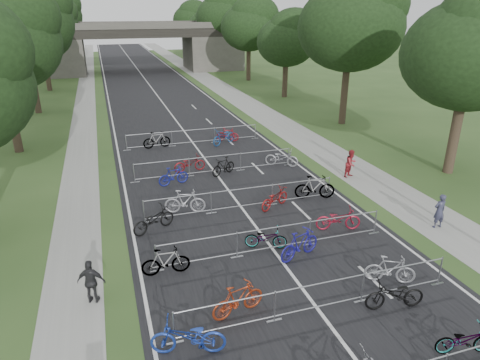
# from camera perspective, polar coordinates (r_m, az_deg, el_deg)

# --- Properties ---
(road) EXTENTS (11.00, 140.00, 0.01)m
(road) POSITION_cam_1_polar(r_m,az_deg,el_deg) (53.61, -11.71, 11.93)
(road) COLOR black
(road) RESTS_ON ground
(sidewalk_right) EXTENTS (3.00, 140.00, 0.01)m
(sidewalk_right) POSITION_cam_1_polar(r_m,az_deg,el_deg) (55.05, -3.23, 12.60)
(sidewalk_right) COLOR gray
(sidewalk_right) RESTS_ON ground
(sidewalk_left) EXTENTS (2.00, 140.00, 0.01)m
(sidewalk_left) POSITION_cam_1_polar(r_m,az_deg,el_deg) (53.32, -19.86, 11.05)
(sidewalk_left) COLOR gray
(sidewalk_left) RESTS_ON ground
(lane_markings) EXTENTS (0.12, 140.00, 0.00)m
(lane_markings) POSITION_cam_1_polar(r_m,az_deg,el_deg) (53.61, -11.70, 11.93)
(lane_markings) COLOR silver
(lane_markings) RESTS_ON ground
(overpass_bridge) EXTENTS (31.00, 8.00, 7.05)m
(overpass_bridge) POSITION_cam_1_polar(r_m,az_deg,el_deg) (68.00, -13.55, 16.84)
(overpass_bridge) COLOR #4B4943
(overpass_bridge) RESTS_ON ground
(tree_right_0) EXTENTS (7.17, 7.17, 10.93)m
(tree_right_0) POSITION_cam_1_polar(r_m,az_deg,el_deg) (26.49, 28.74, 15.03)
(tree_right_0) COLOR #33261C
(tree_right_0) RESTS_ON ground
(tree_right_1) EXTENTS (8.18, 8.18, 12.47)m
(tree_right_1) POSITION_cam_1_polar(r_m,az_deg,el_deg) (35.86, 14.78, 19.63)
(tree_right_1) COLOR #33261C
(tree_right_1) RESTS_ON ground
(tree_left_2) EXTENTS (8.40, 8.40, 12.81)m
(tree_left_2) POSITION_cam_1_polar(r_m,az_deg,el_deg) (42.84, -26.94, 18.66)
(tree_left_2) COLOR #33261C
(tree_left_2) RESTS_ON ground
(tree_right_2) EXTENTS (6.16, 6.16, 9.39)m
(tree_right_2) POSITION_cam_1_polar(r_m,az_deg,el_deg) (46.57, 6.39, 18.16)
(tree_right_2) COLOR #33261C
(tree_right_2) RESTS_ON ground
(tree_left_3) EXTENTS (6.72, 6.72, 10.25)m
(tree_left_3) POSITION_cam_1_polar(r_m,az_deg,el_deg) (54.81, -24.98, 17.49)
(tree_left_3) COLOR #33261C
(tree_left_3) RESTS_ON ground
(tree_right_3) EXTENTS (7.17, 7.17, 10.93)m
(tree_right_3) POSITION_cam_1_polar(r_m,az_deg,el_deg) (57.68, 1.31, 19.96)
(tree_right_3) COLOR #33261C
(tree_right_3) RESTS_ON ground
(tree_left_4) EXTENTS (7.56, 7.56, 11.53)m
(tree_left_4) POSITION_cam_1_polar(r_m,az_deg,el_deg) (66.72, -24.07, 18.80)
(tree_left_4) COLOR #33261C
(tree_left_4) RESTS_ON ground
(tree_right_4) EXTENTS (8.18, 8.18, 12.47)m
(tree_right_4) POSITION_cam_1_polar(r_m,az_deg,el_deg) (69.10, -2.18, 21.10)
(tree_right_4) COLOR #33261C
(tree_right_4) RESTS_ON ground
(tree_left_5) EXTENTS (8.40, 8.40, 12.81)m
(tree_left_5) POSITION_cam_1_polar(r_m,az_deg,el_deg) (78.67, -23.43, 19.71)
(tree_left_5) COLOR #33261C
(tree_left_5) RESTS_ON ground
(tree_right_5) EXTENTS (6.16, 6.16, 9.39)m
(tree_right_5) POSITION_cam_1_polar(r_m,az_deg,el_deg) (80.76, -4.63, 19.79)
(tree_right_5) COLOR #33261C
(tree_right_5) RESTS_ON ground
(tree_left_6) EXTENTS (6.72, 6.72, 10.25)m
(tree_left_6) POSITION_cam_1_polar(r_m,az_deg,el_deg) (90.67, -22.72, 18.85)
(tree_left_6) COLOR #33261C
(tree_left_6) RESTS_ON ground
(tree_right_6) EXTENTS (7.17, 7.17, 10.93)m
(tree_right_6) POSITION_cam_1_polar(r_m,az_deg,el_deg) (92.44, -6.52, 20.60)
(tree_right_6) COLOR #33261C
(tree_right_6) RESTS_ON ground
(barrier_row_2) EXTENTS (9.70, 0.08, 1.10)m
(barrier_row_2) POSITION_cam_1_polar(r_m,az_deg,el_deg) (14.10, 10.63, -15.05)
(barrier_row_2) COLOR #979A9F
(barrier_row_2) RESTS_ON ground
(barrier_row_3) EXTENTS (9.70, 0.08, 1.10)m
(barrier_row_3) POSITION_cam_1_polar(r_m,az_deg,el_deg) (16.95, 4.59, -7.82)
(barrier_row_3) COLOR #979A9F
(barrier_row_3) RESTS_ON ground
(barrier_row_4) EXTENTS (9.70, 0.08, 1.10)m
(barrier_row_4) POSITION_cam_1_polar(r_m,az_deg,el_deg) (20.29, 0.32, -2.49)
(barrier_row_4) COLOR #979A9F
(barrier_row_4) RESTS_ON ground
(barrier_row_5) EXTENTS (9.70, 0.08, 1.10)m
(barrier_row_5) POSITION_cam_1_polar(r_m,az_deg,el_deg) (24.74, -3.30, 2.08)
(barrier_row_5) COLOR #979A9F
(barrier_row_5) RESTS_ON ground
(barrier_row_6) EXTENTS (9.70, 0.08, 1.10)m
(barrier_row_6) POSITION_cam_1_polar(r_m,az_deg,el_deg) (30.31, -6.22, 5.75)
(barrier_row_6) COLOR #979A9F
(barrier_row_6) RESTS_ON ground
(bike_7) EXTENTS (1.76, 0.96, 0.88)m
(bike_7) POSITION_cam_1_polar(r_m,az_deg,el_deg) (14.04, 27.76, -18.37)
(bike_7) COLOR #979A9F
(bike_7) RESTS_ON ground
(bike_8) EXTENTS (2.22, 1.28, 1.10)m
(bike_8) POSITION_cam_1_polar(r_m,az_deg,el_deg) (12.58, -6.94, -20.13)
(bike_8) COLOR #1D39A0
(bike_8) RESTS_ON ground
(bike_9) EXTENTS (1.91, 0.94, 1.10)m
(bike_9) POSITION_cam_1_polar(r_m,az_deg,el_deg) (13.75, -0.26, -15.67)
(bike_9) COLOR #9D3316
(bike_9) RESTS_ON ground
(bike_10) EXTENTS (2.04, 1.01, 1.03)m
(bike_10) POSITION_cam_1_polar(r_m,az_deg,el_deg) (14.83, 19.96, -14.23)
(bike_10) COLOR black
(bike_10) RESTS_ON ground
(bike_11) EXTENTS (1.76, 1.24, 1.04)m
(bike_11) POSITION_cam_1_polar(r_m,az_deg,el_deg) (16.00, 19.38, -11.23)
(bike_11) COLOR #94959A
(bike_11) RESTS_ON ground
(bike_12) EXTENTS (1.78, 0.60, 1.05)m
(bike_12) POSITION_cam_1_polar(r_m,az_deg,el_deg) (15.77, -9.88, -10.67)
(bike_12) COLOR #979A9F
(bike_12) RESTS_ON ground
(bike_13) EXTENTS (1.78, 1.18, 0.89)m
(bike_13) POSITION_cam_1_polar(r_m,az_deg,el_deg) (17.19, 3.46, -7.73)
(bike_13) COLOR #979A9F
(bike_13) RESTS_ON ground
(bike_14) EXTENTS (2.02, 1.19, 1.17)m
(bike_14) POSITION_cam_1_polar(r_m,az_deg,el_deg) (16.61, 7.96, -8.50)
(bike_14) COLOR navy
(bike_14) RESTS_ON ground
(bike_15) EXTENTS (2.05, 1.16, 1.02)m
(bike_15) POSITION_cam_1_polar(r_m,az_deg,el_deg) (18.94, 12.96, -5.09)
(bike_15) COLOR maroon
(bike_15) RESTS_ON ground
(bike_16) EXTENTS (2.13, 1.53, 1.06)m
(bike_16) POSITION_cam_1_polar(r_m,az_deg,el_deg) (18.73, -11.47, -5.22)
(bike_16) COLOR black
(bike_16) RESTS_ON ground
(bike_17) EXTENTS (1.99, 1.02, 1.15)m
(bike_17) POSITION_cam_1_polar(r_m,az_deg,el_deg) (20.06, -7.35, -2.89)
(bike_17) COLOR #9F9EA5
(bike_17) RESTS_ON ground
(bike_18) EXTENTS (1.96, 1.48, 0.99)m
(bike_18) POSITION_cam_1_polar(r_m,az_deg,el_deg) (20.51, 4.63, -2.44)
(bike_18) COLOR maroon
(bike_18) RESTS_ON ground
(bike_19) EXTENTS (2.10, 1.09, 1.21)m
(bike_19) POSITION_cam_1_polar(r_m,az_deg,el_deg) (21.70, 9.94, -0.98)
(bike_19) COLOR #979A9F
(bike_19) RESTS_ON ground
(bike_20) EXTENTS (1.77, 0.83, 1.02)m
(bike_20) POSITION_cam_1_polar(r_m,az_deg,el_deg) (23.36, -8.87, 0.53)
(bike_20) COLOR navy
(bike_20) RESTS_ON ground
(bike_21) EXTENTS (1.90, 0.78, 0.98)m
(bike_21) POSITION_cam_1_polar(r_m,az_deg,el_deg) (25.18, -6.74, 2.19)
(bike_21) COLOR maroon
(bike_21) RESTS_ON ground
(bike_22) EXTENTS (1.75, 1.24, 1.03)m
(bike_22) POSITION_cam_1_polar(r_m,az_deg,el_deg) (24.50, -2.23, 1.83)
(bike_22) COLOR black
(bike_22) RESTS_ON ground
(bike_23) EXTENTS (2.07, 1.64, 1.05)m
(bike_23) POSITION_cam_1_polar(r_m,az_deg,el_deg) (25.99, 5.58, 2.96)
(bike_23) COLOR #939399
(bike_23) RESTS_ON ground
(bike_25) EXTENTS (1.94, 0.75, 1.13)m
(bike_25) POSITION_cam_1_polar(r_m,az_deg,el_deg) (29.87, -11.03, 5.27)
(bike_25) COLOR #979A9F
(bike_25) RESTS_ON ground
(bike_26) EXTENTS (2.22, 1.77, 1.13)m
(bike_26) POSITION_cam_1_polar(r_m,az_deg,el_deg) (30.14, -2.14, 5.81)
(bike_26) COLOR navy
(bike_26) RESTS_ON ground
(bike_27) EXTENTS (1.63, 1.19, 0.97)m
(bike_27) POSITION_cam_1_polar(r_m,az_deg,el_deg) (30.92, -1.66, 6.08)
(bike_27) COLOR maroon
(bike_27) RESTS_ON ground
(pedestrian_a) EXTENTS (0.58, 0.39, 1.57)m
(pedestrian_a) POSITION_cam_1_polar(r_m,az_deg,el_deg) (20.44, 25.05, -3.78)
(pedestrian_a) COLOR #303048
(pedestrian_a) RESTS_ON ground
(pedestrian_b) EXTENTS (0.95, 0.86, 1.59)m
(pedestrian_b) POSITION_cam_1_polar(r_m,az_deg,el_deg) (24.91, 14.59, 2.13)
(pedestrian_b) COLOR maroon
(pedestrian_b) RESTS_ON ground
(pedestrian_c) EXTENTS (0.97, 0.64, 1.54)m
(pedestrian_c) POSITION_cam_1_polar(r_m,az_deg,el_deg) (14.91, -19.21, -12.71)
(pedestrian_c) COLOR #262629
(pedestrian_c) RESTS_ON ground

